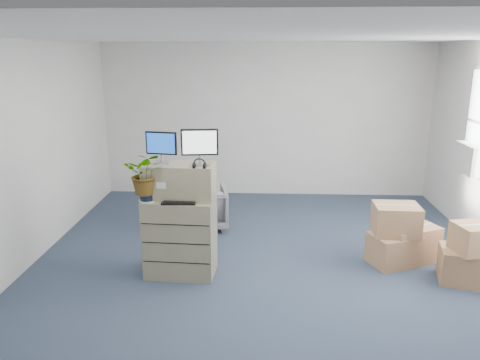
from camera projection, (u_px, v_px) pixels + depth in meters
name	position (u px, v px, depth m)	size (l,w,h in m)	color
ground	(265.00, 279.00, 5.63)	(7.00, 7.00, 0.00)	#273546
wall_back	(265.00, 121.00, 8.63)	(6.00, 0.02, 2.80)	silver
ac_unit	(471.00, 159.00, 6.53)	(0.24, 0.60, 0.40)	silver
filing_cabinet_lower	(181.00, 237.00, 5.66)	(0.83, 0.51, 0.97)	gray
filing_cabinet_upper	(179.00, 181.00, 5.52)	(0.83, 0.41, 0.41)	gray
monitor_left	(161.00, 146.00, 5.45)	(0.38, 0.18, 0.37)	#99999E
monitor_right	(200.00, 145.00, 5.35)	(0.43, 0.19, 0.42)	#99999E
headphones	(199.00, 164.00, 5.27)	(0.15, 0.15, 0.02)	black
keyboard	(179.00, 202.00, 5.37)	(0.39, 0.16, 0.02)	black
mouse	(204.00, 200.00, 5.42)	(0.10, 0.06, 0.03)	silver
water_bottle	(185.00, 188.00, 5.55)	(0.07, 0.07, 0.25)	#95989D
phone_dock	(178.00, 194.00, 5.59)	(0.05, 0.04, 0.11)	silver
external_drive	(207.00, 195.00, 5.60)	(0.19, 0.14, 0.06)	black
tissue_box	(206.00, 190.00, 5.55)	(0.21, 0.11, 0.08)	#428AE3
potted_plant	(146.00, 179.00, 5.38)	(0.45, 0.50, 0.48)	#A8CAA2
office_chair	(203.00, 205.00, 7.19)	(0.69, 0.65, 0.71)	slate
cardboard_boxes	(421.00, 244.00, 5.83)	(1.38, 1.17, 0.79)	#9C724B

